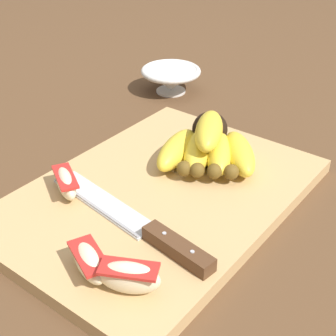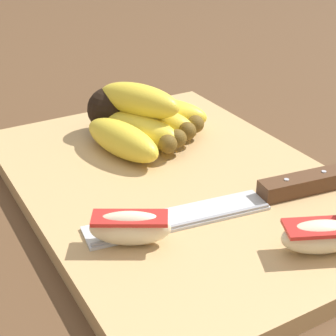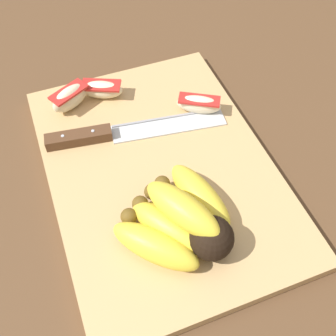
% 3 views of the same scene
% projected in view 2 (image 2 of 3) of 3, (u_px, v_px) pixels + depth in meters
% --- Properties ---
extents(ground_plane, '(6.00, 6.00, 0.00)m').
position_uv_depth(ground_plane, '(181.00, 197.00, 0.57)').
color(ground_plane, brown).
extents(cutting_board, '(0.45, 0.32, 0.02)m').
position_uv_depth(cutting_board, '(173.00, 187.00, 0.57)').
color(cutting_board, tan).
rests_on(cutting_board, ground_plane).
extents(banana_bunch, '(0.17, 0.17, 0.07)m').
position_uv_depth(banana_bunch, '(139.00, 119.00, 0.64)').
color(banana_bunch, black).
rests_on(banana_bunch, cutting_board).
extents(chefs_knife, '(0.07, 0.28, 0.02)m').
position_uv_depth(chefs_knife, '(263.00, 195.00, 0.52)').
color(chefs_knife, silver).
rests_on(chefs_knife, cutting_board).
extents(apple_wedge_near, '(0.05, 0.07, 0.03)m').
position_uv_depth(apple_wedge_near, '(321.00, 236.00, 0.45)').
color(apple_wedge_near, beige).
rests_on(apple_wedge_near, cutting_board).
extents(apple_wedge_far, '(0.06, 0.07, 0.03)m').
position_uv_depth(apple_wedge_far, '(130.00, 227.00, 0.45)').
color(apple_wedge_far, beige).
rests_on(apple_wedge_far, cutting_board).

